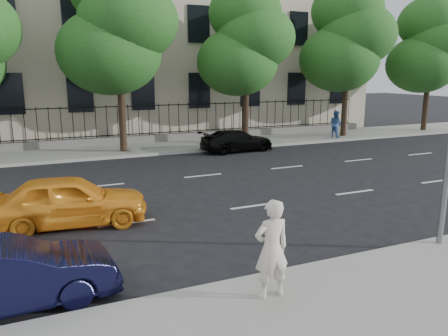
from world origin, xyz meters
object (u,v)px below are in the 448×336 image
(street_light, at_px, (443,26))
(yellow_taxi, at_px, (69,201))
(navy_sedan, at_px, (5,276))
(black_sedan, at_px, (237,141))
(woman_near, at_px, (272,249))

(street_light, height_order, yellow_taxi, street_light)
(navy_sedan, relative_size, black_sedan, 0.96)
(navy_sedan, height_order, black_sedan, navy_sedan)
(woman_near, bearing_deg, street_light, -165.91)
(navy_sedan, distance_m, woman_near, 4.73)
(street_light, relative_size, navy_sedan, 2.09)
(yellow_taxi, height_order, black_sedan, yellow_taxi)
(black_sedan, height_order, woman_near, woman_near)
(navy_sedan, bearing_deg, street_light, -97.68)
(street_light, distance_m, black_sedan, 14.08)
(yellow_taxi, relative_size, navy_sedan, 1.08)
(street_light, height_order, navy_sedan, street_light)
(navy_sedan, xyz_separation_m, woman_near, (4.39, -1.71, 0.43))
(navy_sedan, bearing_deg, woman_near, -115.50)
(yellow_taxi, height_order, woman_near, woman_near)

